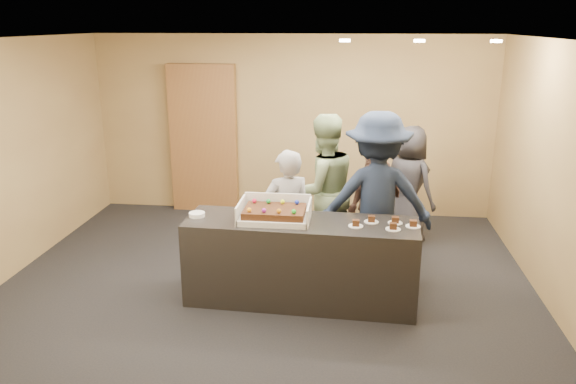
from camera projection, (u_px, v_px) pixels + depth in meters
The scene contains 17 objects.
room at pixel (267, 167), 6.12m from camera, with size 6.04×6.00×2.70m.
serving_counter at pixel (301, 261), 5.90m from camera, with size 2.40×0.70×0.90m, color black.
storage_cabinet at pixel (204, 139), 8.62m from camera, with size 1.03×0.15×2.27m, color brown.
cake_box at pixel (275, 215), 5.82m from camera, with size 0.73×0.51×0.22m.
sheet_cake at pixel (275, 211), 5.77m from camera, with size 0.63×0.43×0.12m.
plate_stack at pixel (197, 214), 5.91m from camera, with size 0.17×0.17×0.04m, color white.
slice_a at pixel (356, 224), 5.62m from camera, with size 0.15×0.15×0.07m.
slice_b at pixel (371, 220), 5.74m from camera, with size 0.15×0.15×0.07m.
slice_c at pixel (393, 227), 5.53m from camera, with size 0.15×0.15×0.07m.
slice_d at pixel (395, 221), 5.71m from camera, with size 0.15×0.15×0.07m.
slice_e at pixel (413, 224), 5.61m from camera, with size 0.15×0.15×0.07m.
person_server_grey at pixel (287, 217), 6.26m from camera, with size 0.56×0.37×1.55m, color #95959A.
person_sage_man at pixel (322, 191), 6.72m from camera, with size 0.90×0.70×1.85m, color #8BA373.
person_navy_man at pixel (377, 199), 6.22m from camera, with size 1.26×0.73×1.96m, color #192439.
person_brown_extra at pixel (375, 202), 6.63m from camera, with size 0.96×0.40×1.64m, color brown.
person_dark_suit at pixel (408, 185), 7.44m from camera, with size 0.78×0.50×1.59m, color #26252B.
ceiling_spotlights at pixel (419, 41), 6.03m from camera, with size 1.72×0.12×0.03m.
Camera 1 is at (0.92, -5.87, 2.87)m, focal length 35.00 mm.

